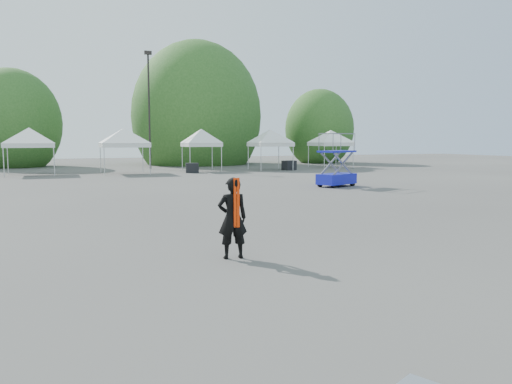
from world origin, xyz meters
name	(u,v)px	position (x,y,z in m)	size (l,w,h in m)	color
ground	(264,246)	(0.00, 0.00, 0.00)	(120.00, 120.00, 0.00)	#474442
light_pole_east	(149,103)	(3.00, 32.00, 5.52)	(0.60, 0.25, 9.80)	black
tree_mid_w	(12,124)	(-8.00, 40.00, 3.93)	(4.16, 4.16, 6.33)	#382314
tree_mid_e	(197,116)	(9.00, 39.00, 4.84)	(5.12, 5.12, 7.79)	#382314
tree_far_e	(319,129)	(22.00, 37.00, 3.63)	(3.84, 3.84, 5.84)	#382314
tent_d	(29,131)	(-6.10, 28.12, 3.06)	(4.70, 4.70, 3.88)	silver
tent_e	(124,132)	(0.26, 27.02, 3.06)	(4.73, 4.73, 3.88)	silver
tent_f	(201,132)	(6.33, 27.85, 3.06)	(3.85, 3.85, 3.88)	silver
tent_g	(270,133)	(11.98, 27.16, 3.06)	(4.26, 4.26, 3.88)	silver
tent_h	(331,133)	(18.52, 28.64, 3.06)	(4.41, 4.41, 3.88)	silver
man	(232,218)	(-1.06, -0.84, 0.86)	(0.66, 0.47, 1.71)	black
scissor_lift	(337,160)	(9.38, 12.37, 1.42)	(2.43, 1.84, 2.81)	#110DB1
crate_mid	(192,168)	(5.07, 26.02, 0.37)	(0.94, 0.73, 0.73)	black
crate_east	(289,165)	(13.30, 26.33, 0.39)	(1.00, 0.78, 0.78)	black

